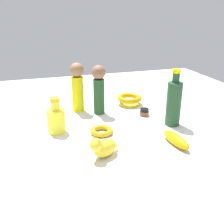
{
  "coord_description": "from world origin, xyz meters",
  "views": [
    {
      "loc": [
        0.34,
        1.11,
        0.52
      ],
      "look_at": [
        0.0,
        0.0,
        0.07
      ],
      "focal_mm": 43.01,
      "sensor_mm": 36.0,
      "label": 1
    }
  ],
  "objects_px": {
    "nail_polish_jar": "(144,112)",
    "bottle_short": "(56,119)",
    "person_figure_adult": "(99,87)",
    "banana": "(176,140)",
    "bowl": "(129,99)",
    "person_figure_child": "(77,86)",
    "cat_figurine": "(103,147)",
    "bottle_tall": "(174,102)",
    "bangle": "(102,131)"
  },
  "relations": [
    {
      "from": "nail_polish_jar",
      "to": "banana",
      "type": "relative_size",
      "value": 0.3
    },
    {
      "from": "bottle_tall",
      "to": "bowl",
      "type": "distance_m",
      "value": 0.34
    },
    {
      "from": "person_figure_adult",
      "to": "bottle_tall",
      "type": "xyz_separation_m",
      "value": [
        -0.29,
        0.24,
        -0.03
      ]
    },
    {
      "from": "cat_figurine",
      "to": "bottle_tall",
      "type": "distance_m",
      "value": 0.44
    },
    {
      "from": "banana",
      "to": "bottle_tall",
      "type": "bearing_deg",
      "value": 149.21
    },
    {
      "from": "nail_polish_jar",
      "to": "person_figure_adult",
      "type": "distance_m",
      "value": 0.27
    },
    {
      "from": "cat_figurine",
      "to": "banana",
      "type": "relative_size",
      "value": 0.8
    },
    {
      "from": "cat_figurine",
      "to": "bowl",
      "type": "bearing_deg",
      "value": -119.96
    },
    {
      "from": "cat_figurine",
      "to": "banana",
      "type": "distance_m",
      "value": 0.31
    },
    {
      "from": "cat_figurine",
      "to": "bottle_tall",
      "type": "relative_size",
      "value": 0.48
    },
    {
      "from": "bottle_short",
      "to": "person_figure_child",
      "type": "bearing_deg",
      "value": -121.34
    },
    {
      "from": "bottle_short",
      "to": "bangle",
      "type": "bearing_deg",
      "value": 157.61
    },
    {
      "from": "bangle",
      "to": "person_figure_adult",
      "type": "height_order",
      "value": "person_figure_adult"
    },
    {
      "from": "banana",
      "to": "bowl",
      "type": "xyz_separation_m",
      "value": [
        0.01,
        -0.5,
        0.01
      ]
    },
    {
      "from": "cat_figurine",
      "to": "banana",
      "type": "xyz_separation_m",
      "value": [
        -0.31,
        -0.01,
        -0.02
      ]
    },
    {
      "from": "nail_polish_jar",
      "to": "bowl",
      "type": "relative_size",
      "value": 0.34
    },
    {
      "from": "cat_figurine",
      "to": "bangle",
      "type": "relative_size",
      "value": 1.25
    },
    {
      "from": "nail_polish_jar",
      "to": "banana",
      "type": "distance_m",
      "value": 0.33
    },
    {
      "from": "person_figure_adult",
      "to": "banana",
      "type": "xyz_separation_m",
      "value": [
        -0.21,
        0.42,
        -0.12
      ]
    },
    {
      "from": "bottle_short",
      "to": "nail_polish_jar",
      "type": "bearing_deg",
      "value": -172.08
    },
    {
      "from": "bottle_short",
      "to": "bowl",
      "type": "bearing_deg",
      "value": -151.17
    },
    {
      "from": "cat_figurine",
      "to": "nail_polish_jar",
      "type": "distance_m",
      "value": 0.45
    },
    {
      "from": "bottle_tall",
      "to": "bowl",
      "type": "bearing_deg",
      "value": -73.09
    },
    {
      "from": "bottle_short",
      "to": "bottle_tall",
      "type": "bearing_deg",
      "value": 171.36
    },
    {
      "from": "banana",
      "to": "bowl",
      "type": "height_order",
      "value": "bowl"
    },
    {
      "from": "bottle_tall",
      "to": "bowl",
      "type": "relative_size",
      "value": 1.9
    },
    {
      "from": "cat_figurine",
      "to": "bowl",
      "type": "xyz_separation_m",
      "value": [
        -0.29,
        -0.51,
        -0.01
      ]
    },
    {
      "from": "nail_polish_jar",
      "to": "person_figure_adult",
      "type": "relative_size",
      "value": 0.19
    },
    {
      "from": "cat_figurine",
      "to": "person_figure_child",
      "type": "bearing_deg",
      "value": -89.77
    },
    {
      "from": "person_figure_child",
      "to": "bowl",
      "type": "relative_size",
      "value": 1.85
    },
    {
      "from": "bottle_tall",
      "to": "person_figure_child",
      "type": "xyz_separation_m",
      "value": [
        0.39,
        -0.31,
        0.03
      ]
    },
    {
      "from": "bottle_tall",
      "to": "person_figure_child",
      "type": "height_order",
      "value": "bottle_tall"
    },
    {
      "from": "bangle",
      "to": "bowl",
      "type": "relative_size",
      "value": 0.72
    },
    {
      "from": "nail_polish_jar",
      "to": "person_figure_child",
      "type": "relative_size",
      "value": 0.18
    },
    {
      "from": "bottle_tall",
      "to": "banana",
      "type": "distance_m",
      "value": 0.22
    },
    {
      "from": "bangle",
      "to": "banana",
      "type": "height_order",
      "value": "banana"
    },
    {
      "from": "person_figure_child",
      "to": "bottle_tall",
      "type": "bearing_deg",
      "value": 141.81
    },
    {
      "from": "bangle",
      "to": "bowl",
      "type": "height_order",
      "value": "bowl"
    },
    {
      "from": "bangle",
      "to": "bottle_short",
      "type": "relative_size",
      "value": 0.63
    },
    {
      "from": "cat_figurine",
      "to": "bangle",
      "type": "bearing_deg",
      "value": -103.2
    },
    {
      "from": "nail_polish_jar",
      "to": "bottle_short",
      "type": "relative_size",
      "value": 0.3
    },
    {
      "from": "banana",
      "to": "person_figure_child",
      "type": "bearing_deg",
      "value": -154.17
    },
    {
      "from": "person_figure_adult",
      "to": "banana",
      "type": "distance_m",
      "value": 0.49
    },
    {
      "from": "bottle_short",
      "to": "bowl",
      "type": "distance_m",
      "value": 0.5
    },
    {
      "from": "bottle_tall",
      "to": "person_figure_child",
      "type": "distance_m",
      "value": 0.5
    },
    {
      "from": "bangle",
      "to": "bowl",
      "type": "xyz_separation_m",
      "value": [
        -0.25,
        -0.32,
        0.02
      ]
    },
    {
      "from": "person_figure_adult",
      "to": "banana",
      "type": "bearing_deg",
      "value": 116.35
    },
    {
      "from": "bottle_tall",
      "to": "banana",
      "type": "xyz_separation_m",
      "value": [
        0.08,
        0.18,
        -0.09
      ]
    },
    {
      "from": "cat_figurine",
      "to": "bowl",
      "type": "relative_size",
      "value": 0.9
    },
    {
      "from": "bottle_short",
      "to": "person_figure_child",
      "type": "relative_size",
      "value": 0.62
    }
  ]
}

